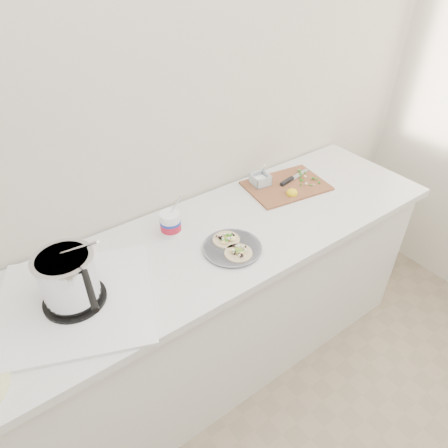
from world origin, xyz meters
TOP-DOWN VIEW (x-y plane):
  - counter at (0.00, 1.43)m, footprint 2.44×0.66m
  - stove at (-0.54, 1.40)m, footprint 0.70×0.68m
  - taco_plate at (0.10, 1.30)m, footprint 0.25×0.25m
  - tub at (-0.05, 1.55)m, footprint 0.09×0.09m
  - cutboard at (0.63, 1.55)m, footprint 0.45×0.34m

SIDE VIEW (x-z plane):
  - counter at x=0.00m, z-range 0.00..0.90m
  - cutboard at x=0.63m, z-range 0.88..0.95m
  - taco_plate at x=0.10m, z-range 0.90..0.94m
  - tub at x=-0.05m, z-range 0.86..1.07m
  - stove at x=-0.54m, z-range 0.86..1.12m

